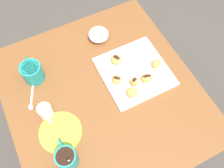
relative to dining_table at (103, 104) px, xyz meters
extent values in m
plane|color=#423D38|center=(0.00, 0.00, -0.60)|extent=(8.00, 8.00, 0.00)
cube|color=brown|center=(0.00, 0.00, 0.12)|extent=(0.92, 0.86, 0.04)
cube|color=brown|center=(-0.40, -0.37, -0.25)|extent=(0.07, 0.07, 0.70)
cube|color=brown|center=(0.40, -0.37, -0.25)|extent=(0.07, 0.07, 0.70)
cube|color=brown|center=(0.40, 0.37, -0.25)|extent=(0.07, 0.07, 0.70)
cube|color=white|center=(0.03, -0.18, 0.14)|extent=(0.31, 0.31, 0.02)
cylinder|color=teal|center=(-0.22, 0.25, 0.19)|extent=(0.08, 0.08, 0.10)
torus|color=teal|center=(-0.16, 0.25, 0.19)|extent=(0.06, 0.01, 0.06)
cylinder|color=black|center=(-0.22, 0.25, 0.23)|extent=(0.07, 0.07, 0.01)
cylinder|color=silver|center=(-0.23, 0.25, 0.22)|extent=(0.04, 0.03, 0.13)
cylinder|color=teal|center=(0.22, 0.25, 0.18)|extent=(0.10, 0.10, 0.09)
torus|color=teal|center=(0.27, 0.25, 0.19)|extent=(0.06, 0.01, 0.06)
cylinder|color=black|center=(0.22, 0.25, 0.22)|extent=(0.08, 0.08, 0.01)
cylinder|color=white|center=(0.01, 0.26, 0.17)|extent=(0.06, 0.06, 0.07)
cone|color=white|center=(0.04, 0.26, 0.20)|extent=(0.02, 0.02, 0.02)
torus|color=white|center=(-0.03, 0.26, 0.18)|extent=(0.05, 0.01, 0.05)
cylinder|color=white|center=(0.01, 0.26, 0.20)|extent=(0.05, 0.05, 0.01)
ellipsoid|color=white|center=(0.30, -0.12, 0.16)|extent=(0.10, 0.10, 0.06)
sphere|color=beige|center=(0.30, -0.12, 0.19)|extent=(0.06, 0.06, 0.06)
ellipsoid|color=green|center=(0.31, -0.12, 0.20)|extent=(0.03, 0.03, 0.02)
cylinder|color=#9EC633|center=(-0.09, 0.24, 0.14)|extent=(0.18, 0.18, 0.01)
cube|color=silver|center=(0.15, 0.29, 0.14)|extent=(0.14, 0.07, 0.00)
ellipsoid|color=silver|center=(0.08, 0.32, 0.14)|extent=(0.03, 0.02, 0.01)
ellipsoid|color=#D19347|center=(0.02, -0.08, 0.17)|extent=(0.06, 0.06, 0.03)
ellipsoid|color=black|center=(0.02, -0.08, 0.18)|extent=(0.03, 0.04, 0.00)
ellipsoid|color=#D19347|center=(-0.03, -0.15, 0.17)|extent=(0.05, 0.05, 0.04)
ellipsoid|color=black|center=(-0.03, -0.15, 0.19)|extent=(0.03, 0.03, 0.00)
ellipsoid|color=#D19347|center=(-0.04, -0.21, 0.17)|extent=(0.05, 0.06, 0.04)
ellipsoid|color=black|center=(-0.04, -0.21, 0.19)|extent=(0.03, 0.04, 0.00)
ellipsoid|color=#D19347|center=(0.11, -0.13, 0.17)|extent=(0.07, 0.07, 0.04)
ellipsoid|color=black|center=(0.11, -0.13, 0.19)|extent=(0.04, 0.03, 0.00)
ellipsoid|color=#D19347|center=(0.01, -0.29, 0.17)|extent=(0.05, 0.06, 0.04)
ellipsoid|color=#D19347|center=(-0.07, -0.11, 0.17)|extent=(0.07, 0.07, 0.03)
camera|label=1|loc=(-0.46, 0.18, 1.14)|focal=38.98mm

